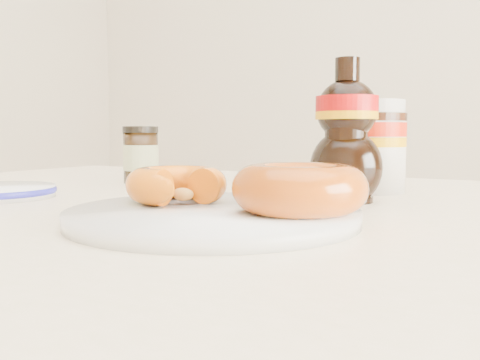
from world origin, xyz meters
The scene contains 7 objects.
dining_table centered at (0.00, 0.10, 0.67)m, with size 1.40×0.90×0.75m.
plate centered at (0.02, -0.04, 0.76)m, with size 0.26×0.26×0.01m.
donut_bitten centered at (-0.04, -0.02, 0.78)m, with size 0.10×0.10×0.03m, color orange.
donut_whole centered at (0.10, -0.02, 0.78)m, with size 0.12×0.12×0.04m, color #A84A0A.
nutella_jar centered at (0.08, 0.28, 0.82)m, with size 0.09×0.09×0.13m.
syrup_bottle centered at (0.08, 0.17, 0.83)m, with size 0.09×0.07×0.17m, color black, non-canonical shape.
dark_jar centered at (-0.29, 0.24, 0.79)m, with size 0.06×0.06×0.09m.
Camera 1 is at (0.27, -0.44, 0.83)m, focal length 40.00 mm.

